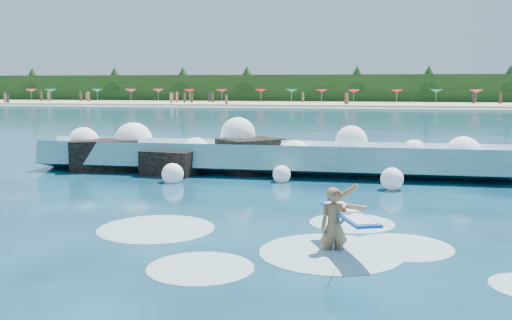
# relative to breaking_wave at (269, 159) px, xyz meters

# --- Properties ---
(ground) EXTENTS (200.00, 200.00, 0.00)m
(ground) POSITION_rel_breaking_wave_xyz_m (-0.90, -7.51, -0.52)
(ground) COLOR #071E38
(ground) RESTS_ON ground
(beach) EXTENTS (140.00, 20.00, 0.40)m
(beach) POSITION_rel_breaking_wave_xyz_m (-0.90, 70.49, -0.32)
(beach) COLOR tan
(beach) RESTS_ON ground
(wet_band) EXTENTS (140.00, 5.00, 0.08)m
(wet_band) POSITION_rel_breaking_wave_xyz_m (-0.90, 59.49, -0.48)
(wet_band) COLOR silver
(wet_band) RESTS_ON ground
(treeline) EXTENTS (140.00, 4.00, 5.00)m
(treeline) POSITION_rel_breaking_wave_xyz_m (-0.90, 80.49, 1.98)
(treeline) COLOR black
(treeline) RESTS_ON ground
(breaking_wave) EXTENTS (17.39, 2.74, 1.50)m
(breaking_wave) POSITION_rel_breaking_wave_xyz_m (0.00, 0.00, 0.00)
(breaking_wave) COLOR teal
(breaking_wave) RESTS_ON ground
(rock_cluster) EXTENTS (8.56, 3.41, 1.47)m
(rock_cluster) POSITION_rel_breaking_wave_xyz_m (-3.80, -0.34, -0.06)
(rock_cluster) COLOR black
(rock_cluster) RESTS_ON ground
(surfer_with_board) EXTENTS (1.25, 2.79, 1.56)m
(surfer_with_board) POSITION_rel_breaking_wave_xyz_m (3.08, -9.88, 0.05)
(surfer_with_board) COLOR olive
(surfer_with_board) RESTS_ON ground
(wave_spray) EXTENTS (15.44, 4.41, 2.12)m
(wave_spray) POSITION_rel_breaking_wave_xyz_m (-0.90, -0.07, 0.44)
(wave_spray) COLOR white
(wave_spray) RESTS_ON ground
(surf_foam) EXTENTS (9.44, 5.92, 0.14)m
(surf_foam) POSITION_rel_breaking_wave_xyz_m (1.94, -9.38, -0.52)
(surf_foam) COLOR silver
(surf_foam) RESTS_ON ground
(beach_umbrellas) EXTENTS (110.82, 6.31, 0.50)m
(beach_umbrellas) POSITION_rel_breaking_wave_xyz_m (-0.65, 72.66, 1.73)
(beach_umbrellas) COLOR #C93B66
(beach_umbrellas) RESTS_ON ground
(beachgoers) EXTENTS (109.07, 13.57, 1.93)m
(beachgoers) POSITION_rel_breaking_wave_xyz_m (-0.17, 68.01, 0.59)
(beachgoers) COLOR #3F332D
(beachgoers) RESTS_ON ground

